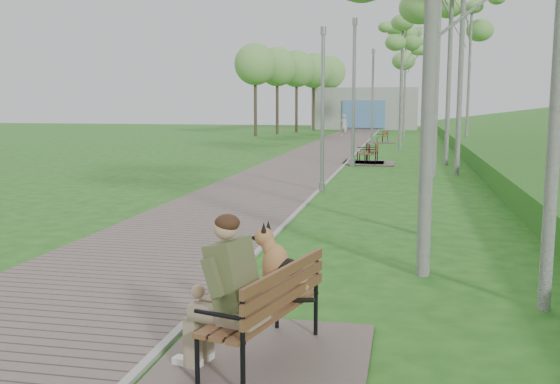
# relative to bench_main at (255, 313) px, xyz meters

# --- Properties ---
(ground) EXTENTS (120.00, 120.00, 0.00)m
(ground) POSITION_rel_bench_main_xyz_m (-1.05, 5.46, -0.51)
(ground) COLOR #235519
(ground) RESTS_ON ground
(walkway) EXTENTS (3.50, 67.00, 0.04)m
(walkway) POSITION_rel_bench_main_xyz_m (-2.80, 26.96, -0.49)
(walkway) COLOR #6C5C57
(walkway) RESTS_ON ground
(kerb) EXTENTS (0.10, 67.00, 0.05)m
(kerb) POSITION_rel_bench_main_xyz_m (-1.05, 26.96, -0.49)
(kerb) COLOR #999993
(kerb) RESTS_ON ground
(building_north) EXTENTS (10.00, 5.20, 4.00)m
(building_north) POSITION_rel_bench_main_xyz_m (-2.55, 56.43, 1.48)
(building_north) COLOR #9E9E99
(building_north) RESTS_ON ground
(bench_main) EXTENTS (2.06, 2.29, 1.80)m
(bench_main) POSITION_rel_bench_main_xyz_m (0.00, 0.00, 0.00)
(bench_main) COLOR #6C5C57
(bench_main) RESTS_ON ground
(bench_second) EXTENTS (1.86, 2.07, 1.14)m
(bench_second) POSITION_rel_bench_main_xyz_m (0.01, 20.87, -0.30)
(bench_second) COLOR #6C5C57
(bench_second) RESTS_ON ground
(bench_third) EXTENTS (1.72, 1.91, 1.06)m
(bench_third) POSITION_rel_bench_main_xyz_m (-0.36, 21.33, -0.32)
(bench_third) COLOR #6C5C57
(bench_third) RESTS_ON ground
(bench_far) EXTENTS (1.57, 1.74, 0.96)m
(bench_far) POSITION_rel_bench_main_xyz_m (-0.06, 35.44, -0.34)
(bench_far) COLOR #6C5C57
(bench_far) RESTS_ON ground
(lamp_post_near) EXTENTS (0.18, 0.18, 4.72)m
(lamp_post_near) POSITION_rel_bench_main_xyz_m (-0.95, 12.17, 1.69)
(lamp_post_near) COLOR gray
(lamp_post_near) RESTS_ON ground
(lamp_post_second) EXTENTS (0.23, 0.23, 5.90)m
(lamp_post_second) POSITION_rel_bench_main_xyz_m (-0.68, 19.64, 2.25)
(lamp_post_second) COLOR gray
(lamp_post_second) RESTS_ON ground
(lamp_post_third) EXTENTS (0.22, 0.22, 5.79)m
(lamp_post_third) POSITION_rel_bench_main_xyz_m (-0.63, 32.80, 2.20)
(lamp_post_third) COLOR gray
(lamp_post_third) RESTS_ON ground
(pedestrian_near) EXTENTS (0.73, 0.62, 1.70)m
(pedestrian_near) POSITION_rel_bench_main_xyz_m (-3.24, 42.03, 0.34)
(pedestrian_near) COLOR beige
(pedestrian_near) RESTS_ON ground
(birch_mid_c) EXTENTS (2.25, 2.25, 7.09)m
(birch_mid_c) POSITION_rel_bench_main_xyz_m (1.12, 28.67, 5.06)
(birch_mid_c) COLOR silver
(birch_mid_c) RESTS_ON ground
(birch_far_a) EXTENTS (2.31, 2.31, 8.08)m
(birch_far_a) POSITION_rel_bench_main_xyz_m (4.54, 28.15, 5.83)
(birch_far_a) COLOR silver
(birch_far_a) RESTS_ON ground
(birch_far_b) EXTENTS (2.36, 2.36, 7.74)m
(birch_far_b) POSITION_rel_bench_main_xyz_m (1.00, 36.41, 5.57)
(birch_far_b) COLOR silver
(birch_far_b) RESTS_ON ground
(birch_distant_a) EXTENTS (2.27, 2.27, 8.61)m
(birch_distant_a) POSITION_rel_bench_main_xyz_m (1.24, 43.89, 6.25)
(birch_distant_a) COLOR silver
(birch_distant_a) RESTS_ON ground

